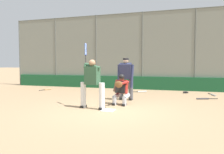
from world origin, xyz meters
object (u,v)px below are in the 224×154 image
Objects in this scene: spare_bat_near_backstop at (204,99)px; fielding_glove_on_dirt at (185,92)px; catcher_behind_plate at (121,89)px; umpire_home at (126,77)px; spare_bat_third_base_side at (141,92)px; spare_bat_by_padding at (213,95)px; batter_at_plate at (92,82)px; spare_bat_first_base_side at (47,89)px.

fielding_glove_on_dirt is at bearing -87.13° from spare_bat_near_backstop.
umpire_home reaches higher than catcher_behind_plate.
spare_bat_third_base_side is at bearing -46.30° from spare_bat_near_backstop.
spare_bat_by_padding is (-3.65, -3.76, -0.57)m from catcher_behind_plate.
umpire_home is (-0.66, -2.10, 0.05)m from batter_at_plate.
catcher_behind_plate is 1.52× the size of spare_bat_third_base_side.
catcher_behind_plate is 6.38m from spare_bat_first_base_side.
umpire_home is 4.67m from spare_bat_by_padding.
umpire_home reaches higher than spare_bat_by_padding.
catcher_behind_plate is 1.32× the size of spare_bat_first_base_side.
spare_bat_near_backstop is (-3.12, -2.32, -0.57)m from catcher_behind_plate.
batter_at_plate is 8.10× the size of fielding_glove_on_dirt.
spare_bat_near_backstop and spare_bat_first_base_side have the same top height.
umpire_home reaches higher than spare_bat_first_base_side.
spare_bat_third_base_side is (3.59, -0.18, 0.00)m from spare_bat_by_padding.
batter_at_plate is 1.99× the size of catcher_behind_plate.
spare_bat_by_padding is 3.59m from spare_bat_third_base_side.
fielding_glove_on_dirt is (-7.84, -0.96, 0.02)m from spare_bat_first_base_side.
umpire_home is at bearing -79.06° from catcher_behind_plate.
spare_bat_by_padding and spare_bat_first_base_side have the same top height.
umpire_home is 4.07m from fielding_glove_on_dirt.
spare_bat_near_backstop is 2.04m from fielding_glove_on_dirt.
spare_bat_by_padding is 0.97× the size of spare_bat_first_base_side.
batter_at_plate is at bearing -118.96° from spare_bat_first_base_side.
spare_bat_near_backstop and spare_bat_third_base_side have the same top height.
catcher_behind_plate is at bearing -124.77° from spare_bat_third_base_side.
umpire_home is at bearing 1.92° from spare_bat_near_backstop.
spare_bat_third_base_side is at bearing -108.37° from spare_bat_by_padding.
spare_bat_first_base_side is at bearing -32.25° from batter_at_plate.
catcher_behind_plate is 0.64× the size of umpire_home.
spare_bat_third_base_side is 2.34m from fielding_glove_on_dirt.
fielding_glove_on_dirt is at bearing -111.41° from batter_at_plate.
batter_at_plate is 2.60× the size of spare_bat_near_backstop.
catcher_behind_plate reaches higher than spare_bat_near_backstop.
spare_bat_first_base_side is (9.11, 0.50, 0.00)m from spare_bat_by_padding.
umpire_home is 2.12× the size of spare_bat_by_padding.
batter_at_plate is at bearing 58.07° from catcher_behind_plate.
spare_bat_first_base_side is (5.36, -2.13, -0.94)m from umpire_home.
spare_bat_third_base_side is at bearing -69.88° from spare_bat_first_base_side.
catcher_behind_plate is at bearing -107.78° from spare_bat_first_base_side.
fielding_glove_on_dirt is at bearing -113.40° from catcher_behind_plate.
fielding_glove_on_dirt reaches higher than spare_bat_third_base_side.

